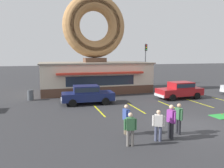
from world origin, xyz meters
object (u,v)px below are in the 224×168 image
object	(u,v)px
pedestrian_blue_sweater_man	(130,128)
trash_bin	(30,95)
car_red	(180,89)
pedestrian_clipboard_woman	(126,118)
car_navy	(87,94)
pedestrian_hooded_kid	(158,124)
pedestrian_beanie_man	(179,117)
pedestrian_leather_jacket_man	(171,120)
traffic_light_pole	(146,58)

from	to	relation	value
pedestrian_blue_sweater_man	trash_bin	distance (m)	13.33
car_red	pedestrian_blue_sweater_man	xyz separation A→B (m)	(-8.78, -9.06, 0.00)
pedestrian_clipboard_woman	trash_bin	xyz separation A→B (m)	(-5.40, 10.90, -0.39)
car_navy	pedestrian_hooded_kid	world-z (taller)	car_navy
pedestrian_blue_sweater_man	pedestrian_beanie_man	bearing A→B (deg)	13.37
pedestrian_hooded_kid	pedestrian_beanie_man	size ratio (longest dim) A/B	0.94
pedestrian_hooded_kid	pedestrian_leather_jacket_man	bearing A→B (deg)	5.97
car_red	trash_bin	world-z (taller)	car_red
pedestrian_blue_sweater_man	pedestrian_hooded_kid	bearing A→B (deg)	5.68
pedestrian_clipboard_woman	traffic_light_pole	world-z (taller)	traffic_light_pole
car_navy	trash_bin	size ratio (longest dim) A/B	4.75
pedestrian_blue_sweater_man	pedestrian_hooded_kid	world-z (taller)	pedestrian_blue_sweater_man
car_red	trash_bin	xyz separation A→B (m)	(-13.83, 3.27, -0.37)
car_red	car_navy	world-z (taller)	same
car_navy	car_red	bearing A→B (deg)	-1.45
pedestrian_hooded_kid	traffic_light_pole	distance (m)	21.74
pedestrian_hooded_kid	traffic_light_pole	world-z (taller)	traffic_light_pole
pedestrian_hooded_kid	trash_bin	distance (m)	13.85
car_navy	pedestrian_hooded_kid	bearing A→B (deg)	-78.93
pedestrian_hooded_kid	car_navy	bearing A→B (deg)	101.07
pedestrian_clipboard_woman	pedestrian_beanie_man	bearing A→B (deg)	-14.89
pedestrian_hooded_kid	trash_bin	size ratio (longest dim) A/B	1.60
pedestrian_leather_jacket_man	pedestrian_blue_sweater_man	bearing A→B (deg)	-174.22
car_navy	pedestrian_leather_jacket_man	bearing A→B (deg)	-74.38
pedestrian_blue_sweater_man	pedestrian_leather_jacket_man	distance (m)	2.28
pedestrian_hooded_kid	pedestrian_blue_sweater_man	bearing A→B (deg)	-174.32
car_red	pedestrian_hooded_kid	world-z (taller)	car_red
traffic_light_pole	trash_bin	bearing A→B (deg)	-153.77
pedestrian_blue_sweater_man	trash_bin	bearing A→B (deg)	112.27
car_red	traffic_light_pole	world-z (taller)	traffic_light_pole
pedestrian_blue_sweater_man	pedestrian_beanie_man	size ratio (longest dim) A/B	0.96
car_navy	pedestrian_leather_jacket_man	world-z (taller)	pedestrian_leather_jacket_man
pedestrian_leather_jacket_man	pedestrian_clipboard_woman	xyz separation A→B (m)	(-1.92, 1.21, -0.08)
pedestrian_leather_jacket_man	pedestrian_beanie_man	bearing A→B (deg)	32.55
car_navy	pedestrian_clipboard_woman	xyz separation A→B (m)	(0.61, -7.85, 0.02)
car_navy	pedestrian_beanie_man	distance (m)	9.19
trash_bin	traffic_light_pole	world-z (taller)	traffic_light_pole
pedestrian_hooded_kid	pedestrian_beanie_man	world-z (taller)	pedestrian_beanie_man
pedestrian_blue_sweater_man	traffic_light_pole	xyz separation A→B (m)	(10.24, 19.87, 2.84)
trash_bin	pedestrian_beanie_man	bearing A→B (deg)	-55.14
trash_bin	pedestrian_blue_sweater_man	bearing A→B (deg)	-67.73
car_red	pedestrian_clipboard_woman	size ratio (longest dim) A/B	2.85
pedestrian_hooded_kid	trash_bin	bearing A→B (deg)	118.34
car_red	pedestrian_beanie_man	xyz separation A→B (m)	(-5.74, -8.34, 0.04)
pedestrian_beanie_man	trash_bin	xyz separation A→B (m)	(-8.09, 11.61, -0.42)
car_red	pedestrian_beanie_man	world-z (taller)	pedestrian_beanie_man
pedestrian_beanie_man	pedestrian_leather_jacket_man	bearing A→B (deg)	-147.45
pedestrian_leather_jacket_man	trash_bin	world-z (taller)	pedestrian_leather_jacket_man
pedestrian_hooded_kid	traffic_light_pole	bearing A→B (deg)	66.15
pedestrian_beanie_man	traffic_light_pole	distance (m)	20.64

